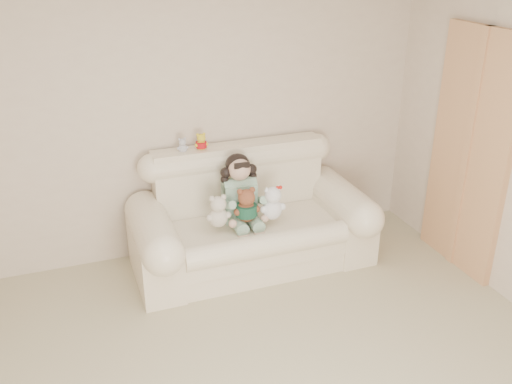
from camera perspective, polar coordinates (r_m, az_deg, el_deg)
The scene contains 9 objects.
wall_back at distance 5.03m, azimuth -7.54°, elevation 7.62°, with size 4.50×4.50×0.00m, color beige.
sofa at distance 4.99m, azimuth -0.40°, elevation -2.02°, with size 2.10×0.95×1.03m, color beige, non-canonical shape.
door_panel at distance 5.14m, azimuth 20.67°, elevation 3.66°, with size 0.06×0.90×2.10m, color #B37A4D.
seated_child at distance 4.94m, azimuth -1.69°, elevation 0.44°, with size 0.37×0.45×0.62m, color #307C4B, non-canonical shape.
brown_teddy at distance 4.78m, azimuth -0.99°, elevation -0.99°, with size 0.23×0.18×0.36m, color brown, non-canonical shape.
white_cat at distance 4.83m, azimuth 1.67°, elevation -0.74°, with size 0.23×0.18×0.36m, color white, non-canonical shape.
cream_teddy at distance 4.71m, azimuth -3.84°, elevation -1.63°, with size 0.21×0.17×0.34m, color beige, non-canonical shape.
yellow_mini_bear at distance 4.99m, azimuth -5.55°, elevation 5.21°, with size 0.12×0.09×0.19m, color gold, non-canonical shape.
grey_mini_plush at distance 4.95m, azimuth -7.41°, elevation 4.81°, with size 0.10×0.08×0.16m, color silver, non-canonical shape.
Camera 1 is at (-1.04, -2.22, 2.72)m, focal length 39.77 mm.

